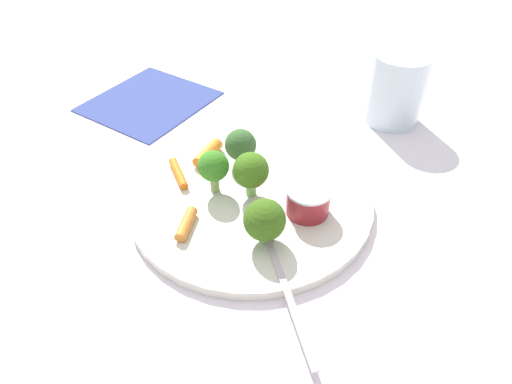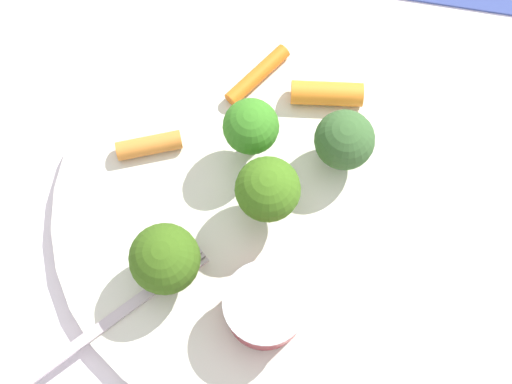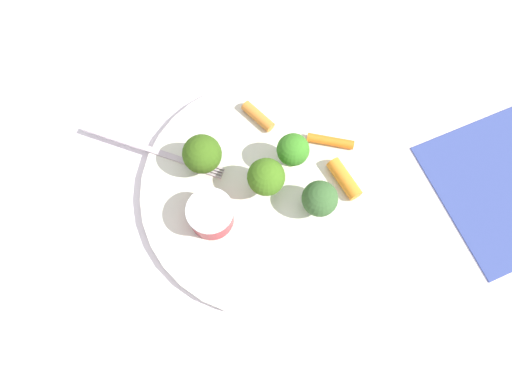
% 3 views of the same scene
% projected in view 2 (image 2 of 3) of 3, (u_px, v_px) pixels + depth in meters
% --- Properties ---
extents(ground_plane, '(2.40, 2.40, 0.00)m').
position_uv_depth(ground_plane, '(267.00, 212.00, 0.50)').
color(ground_plane, white).
extents(plate, '(0.28, 0.28, 0.01)m').
position_uv_depth(plate, '(267.00, 210.00, 0.49)').
color(plate, silver).
rests_on(plate, ground_plane).
extents(sauce_cup, '(0.05, 0.05, 0.03)m').
position_uv_depth(sauce_cup, '(265.00, 307.00, 0.45)').
color(sauce_cup, maroon).
rests_on(sauce_cup, plate).
extents(broccoli_floret_0, '(0.04, 0.04, 0.05)m').
position_uv_depth(broccoli_floret_0, '(270.00, 191.00, 0.46)').
color(broccoli_floret_0, '#80C367').
rests_on(broccoli_floret_0, plate).
extents(broccoli_floret_1, '(0.04, 0.04, 0.05)m').
position_uv_depth(broccoli_floret_1, '(251.00, 127.00, 0.47)').
color(broccoli_floret_1, '#8BAC5D').
rests_on(broccoli_floret_1, plate).
extents(broccoli_floret_2, '(0.04, 0.04, 0.05)m').
position_uv_depth(broccoli_floret_2, '(165.00, 259.00, 0.45)').
color(broccoli_floret_2, '#85C55F').
rests_on(broccoli_floret_2, plate).
extents(broccoli_floret_3, '(0.04, 0.04, 0.05)m').
position_uv_depth(broccoli_floret_3, '(344.00, 140.00, 0.47)').
color(broccoli_floret_3, '#7EB15D').
rests_on(broccoli_floret_3, plate).
extents(carrot_stick_0, '(0.04, 0.04, 0.01)m').
position_uv_depth(carrot_stick_0, '(151.00, 142.00, 0.50)').
color(carrot_stick_0, orange).
rests_on(carrot_stick_0, plate).
extents(carrot_stick_1, '(0.03, 0.05, 0.01)m').
position_uv_depth(carrot_stick_1, '(257.00, 75.00, 0.51)').
color(carrot_stick_1, orange).
rests_on(carrot_stick_1, plate).
extents(carrot_stick_2, '(0.05, 0.03, 0.02)m').
position_uv_depth(carrot_stick_2, '(325.00, 93.00, 0.51)').
color(carrot_stick_2, orange).
rests_on(carrot_stick_2, plate).
extents(fork, '(0.08, 0.16, 0.00)m').
position_uv_depth(fork, '(94.00, 332.00, 0.46)').
color(fork, '#C0ACB6').
rests_on(fork, plate).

